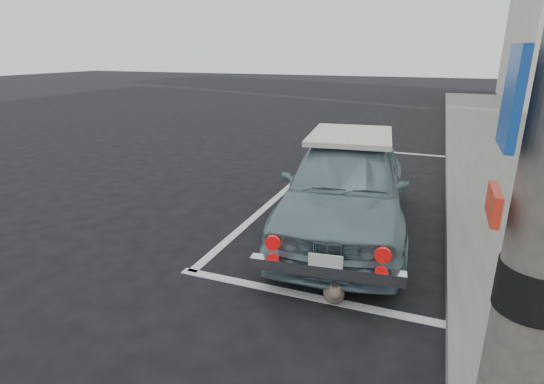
% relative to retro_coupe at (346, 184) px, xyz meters
% --- Properties ---
extents(ground, '(80.00, 80.00, 0.00)m').
position_rel_retro_coupe_xyz_m(ground, '(-0.45, -1.33, -0.68)').
color(ground, black).
rests_on(ground, ground).
extents(pline_rear, '(3.00, 0.12, 0.01)m').
position_rel_retro_coupe_xyz_m(pline_rear, '(0.05, -1.83, -0.67)').
color(pline_rear, silver).
rests_on(pline_rear, ground).
extents(pline_front, '(3.00, 0.12, 0.01)m').
position_rel_retro_coupe_xyz_m(pline_front, '(0.05, 5.17, -0.67)').
color(pline_front, silver).
rests_on(pline_front, ground).
extents(pline_side, '(0.12, 7.00, 0.01)m').
position_rel_retro_coupe_xyz_m(pline_side, '(-1.35, 1.67, -0.67)').
color(pline_side, silver).
rests_on(pline_side, ground).
extents(retro_coupe, '(2.02, 4.09, 1.34)m').
position_rel_retro_coupe_xyz_m(retro_coupe, '(0.00, 0.00, 0.00)').
color(retro_coupe, gray).
rests_on(retro_coupe, ground).
extents(cat, '(0.30, 0.48, 0.26)m').
position_rel_retro_coupe_xyz_m(cat, '(0.30, -1.83, -0.56)').
color(cat, '#685A4F').
rests_on(cat, ground).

